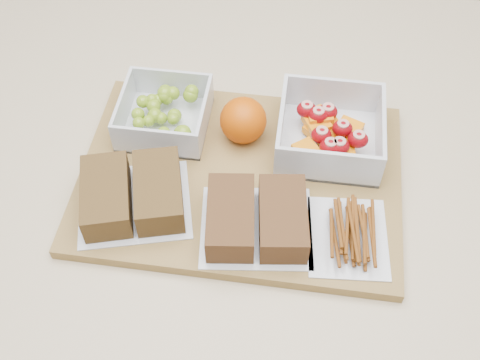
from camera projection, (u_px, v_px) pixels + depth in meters
The scene contains 8 objects.
counter at pixel (246, 324), 1.16m from camera, with size 1.20×0.90×0.90m, color beige.
cutting_board at pixel (240, 178), 0.80m from camera, with size 0.42×0.30×0.02m, color olive.
grape_container at pixel (166, 113), 0.83m from camera, with size 0.12×0.12×0.05m.
fruit_container at pixel (329, 133), 0.80m from camera, with size 0.14×0.14×0.06m.
orange at pixel (243, 120), 0.81m from camera, with size 0.06×0.06×0.06m, color #D15104.
sandwich_bag_left at pixel (133, 194), 0.74m from camera, with size 0.17×0.15×0.04m.
sandwich_bag_center at pixel (257, 219), 0.72m from camera, with size 0.15×0.13×0.04m.
pretzel_bag at pixel (349, 232), 0.72m from camera, with size 0.10×0.12×0.03m.
Camera 1 is at (0.05, -0.49, 1.54)m, focal length 45.00 mm.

